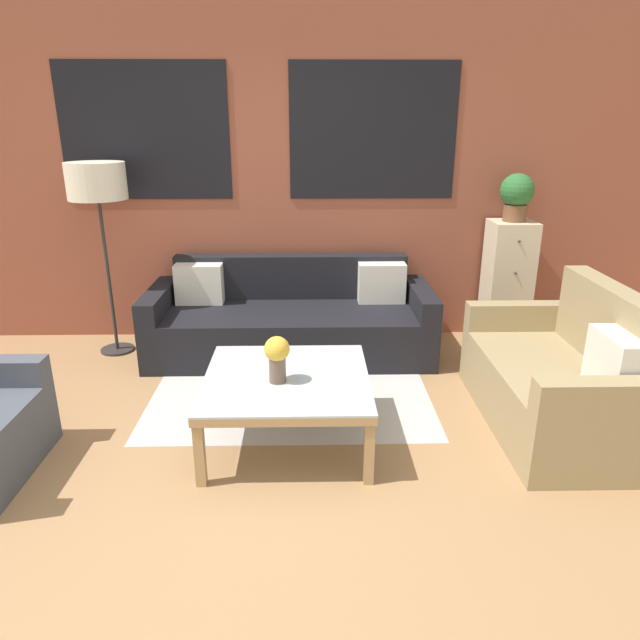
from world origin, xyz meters
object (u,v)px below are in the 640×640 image
(floor_lamp, at_px, (97,187))
(drawer_cabinet, at_px, (507,283))
(settee_vintage, at_px, (562,381))
(coffee_table, at_px, (287,385))
(potted_plant, at_px, (517,195))
(couch_dark, at_px, (291,322))
(flower_vase, at_px, (277,355))

(floor_lamp, xyz_separation_m, drawer_cabinet, (3.41, 0.17, -0.85))
(settee_vintage, distance_m, floor_lamp, 3.71)
(coffee_table, bearing_deg, potted_plant, 41.61)
(coffee_table, relative_size, floor_lamp, 0.62)
(settee_vintage, bearing_deg, coffee_table, -174.72)
(floor_lamp, bearing_deg, potted_plant, 2.90)
(couch_dark, bearing_deg, coffee_table, -89.33)
(coffee_table, relative_size, flower_vase, 3.51)
(drawer_cabinet, distance_m, potted_plant, 0.76)
(settee_vintage, relative_size, drawer_cabinet, 1.35)
(floor_lamp, distance_m, potted_plant, 3.41)
(coffee_table, bearing_deg, couch_dark, 90.67)
(settee_vintage, relative_size, coffee_table, 1.48)
(couch_dark, relative_size, drawer_cabinet, 2.17)
(couch_dark, distance_m, coffee_table, 1.44)
(drawer_cabinet, bearing_deg, flower_vase, -137.96)
(couch_dark, xyz_separation_m, coffee_table, (0.02, -1.43, 0.10))
(potted_plant, bearing_deg, flower_vase, -137.95)
(drawer_cabinet, bearing_deg, potted_plant, 90.00)
(flower_vase, bearing_deg, coffee_table, 54.95)
(coffee_table, distance_m, potted_plant, 2.68)
(couch_dark, relative_size, settee_vintage, 1.60)
(settee_vintage, height_order, drawer_cabinet, drawer_cabinet)
(coffee_table, xyz_separation_m, floor_lamp, (-1.53, 1.49, 1.02))
(coffee_table, bearing_deg, floor_lamp, 135.62)
(floor_lamp, bearing_deg, flower_vase, -46.65)
(settee_vintage, height_order, floor_lamp, floor_lamp)
(drawer_cabinet, bearing_deg, settee_vintage, -94.48)
(couch_dark, distance_m, settee_vintage, 2.19)
(couch_dark, height_order, flower_vase, couch_dark)
(settee_vintage, distance_m, drawer_cabinet, 1.53)
(couch_dark, height_order, floor_lamp, floor_lamp)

